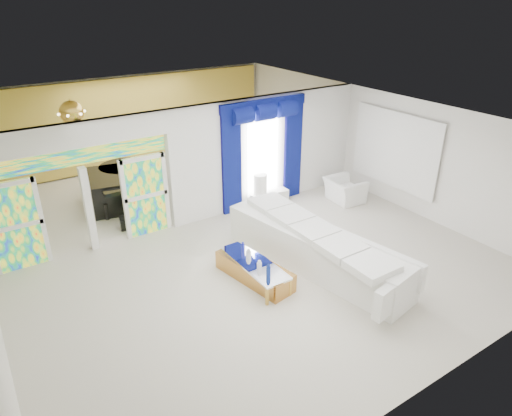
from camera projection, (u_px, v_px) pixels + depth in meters
floor at (219, 233)px, 11.38m from camera, size 12.00×12.00×0.00m
dividing_wall at (268, 150)px, 12.55m from camera, size 5.70×0.18×3.00m
dividing_header at (72, 136)px, 9.54m from camera, size 4.30×0.18×0.55m
stained_panel_left at (16, 226)px, 9.58m from camera, size 0.95×0.04×2.00m
stained_panel_right at (146, 196)px, 10.99m from camera, size 0.95×0.04×2.00m
stained_transom at (76, 157)px, 9.74m from camera, size 4.00×0.05×0.35m
window_pane at (263, 154)px, 12.37m from camera, size 1.00×0.02×2.30m
blue_drape_left at (231, 163)px, 11.87m from camera, size 0.55×0.10×2.80m
blue_drape_right at (293, 150)px, 12.87m from camera, size 0.55×0.10×2.80m
blue_pelmet at (264, 104)px, 11.76m from camera, size 2.60×0.12×0.25m
wall_mirror at (395, 150)px, 12.41m from camera, size 0.04×2.70×1.90m
gold_curtains at (131, 122)px, 15.17m from camera, size 9.70×0.12×2.90m
white_sofa at (314, 250)px, 9.84m from camera, size 1.73×4.54×0.85m
coffee_table at (254, 271)px, 9.49m from camera, size 0.92×1.89×0.40m
console_table at (269, 198)px, 12.86m from camera, size 1.13×0.41×0.37m
table_lamp at (260, 185)px, 12.51m from camera, size 0.36×0.36×0.58m
armchair at (344, 190)px, 13.00m from camera, size 0.98×1.10×0.66m
grand_piano at (116, 189)px, 12.75m from camera, size 1.67×2.00×0.89m
piano_bench at (138, 221)px, 11.67m from camera, size 0.94×0.52×0.30m
chandelier at (72, 112)px, 11.65m from camera, size 0.60×0.60×0.60m
decanters at (256, 261)px, 9.33m from camera, size 0.18×1.15×0.21m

